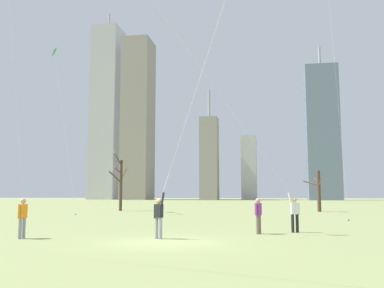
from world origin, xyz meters
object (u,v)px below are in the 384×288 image
(bare_tree_rightmost, at_px, (318,190))
(bystander_strolling_midfield, at_px, (22,216))
(distant_kite_low_near_trees_teal, at_px, (9,2))
(bare_tree_leftmost, at_px, (120,183))
(bystander_far_off_by_trees, at_px, (258,214))
(kite_flyer_midfield_left_orange, at_px, (266,171))
(kite_flyer_foreground_right_blue, at_px, (198,92))
(distant_kite_high_overhead_yellow, at_px, (332,29))
(distant_kite_drifting_left_green, at_px, (55,61))

(bare_tree_rightmost, bearing_deg, bystander_strolling_midfield, -116.65)
(bystander_strolling_midfield, bearing_deg, distant_kite_low_near_trees_teal, 126.62)
(bare_tree_leftmost, bearing_deg, bystander_far_off_by_trees, -58.29)
(distant_kite_low_near_trees_teal, bearing_deg, bare_tree_leftmost, 47.71)
(kite_flyer_midfield_left_orange, bearing_deg, kite_flyer_foreground_right_blue, -116.71)
(kite_flyer_foreground_right_blue, bearing_deg, bare_tree_rightmost, 75.71)
(kite_flyer_midfield_left_orange, distance_m, bystander_far_off_by_trees, 2.15)
(bystander_strolling_midfield, height_order, bare_tree_rightmost, bare_tree_rightmost)
(bystander_strolling_midfield, distance_m, bare_tree_rightmost, 33.71)
(kite_flyer_midfield_left_orange, xyz_separation_m, bare_tree_leftmost, (-15.98, 24.51, 0.20))
(distant_kite_low_near_trees_teal, relative_size, bare_tree_rightmost, 5.54)
(bystander_far_off_by_trees, xyz_separation_m, bare_tree_rightmost, (5.70, 26.34, 1.36))
(distant_kite_high_overhead_yellow, height_order, bare_tree_rightmost, distant_kite_high_overhead_yellow)
(bystander_far_off_by_trees, bearing_deg, distant_kite_high_overhead_yellow, 61.38)
(kite_flyer_midfield_left_orange, relative_size, bare_tree_leftmost, 2.17)
(bystander_strolling_midfield, distance_m, distant_kite_drifting_left_green, 30.68)
(kite_flyer_midfield_left_orange, distance_m, distant_kite_drifting_left_green, 31.93)
(bare_tree_leftmost, bearing_deg, distant_kite_low_near_trees_teal, -132.29)
(kite_flyer_midfield_left_orange, distance_m, bare_tree_leftmost, 29.26)
(bystander_strolling_midfield, bearing_deg, bystander_far_off_by_trees, 21.85)
(bystander_far_off_by_trees, relative_size, bare_tree_leftmost, 0.26)
(distant_kite_drifting_left_green, relative_size, distant_kite_low_near_trees_teal, 0.74)
(bare_tree_leftmost, height_order, bare_tree_rightmost, bare_tree_leftmost)
(bare_tree_leftmost, bearing_deg, bare_tree_rightmost, 3.02)
(kite_flyer_midfield_left_orange, bearing_deg, distant_kite_high_overhead_yellow, 61.47)
(bystander_far_off_by_trees, height_order, distant_kite_low_near_trees_teal, distant_kite_low_near_trees_teal)
(bystander_strolling_midfield, distance_m, distant_kite_low_near_trees_teal, 31.37)
(bare_tree_leftmost, bearing_deg, distant_kite_high_overhead_yellow, -38.12)
(bystander_far_off_by_trees, relative_size, distant_kite_drifting_left_green, 0.09)
(kite_flyer_midfield_left_orange, relative_size, bystander_strolling_midfield, 8.49)
(kite_flyer_foreground_right_blue, height_order, bare_tree_rightmost, kite_flyer_foreground_right_blue)
(bystander_strolling_midfield, relative_size, distant_kite_high_overhead_yellow, 0.10)
(bystander_strolling_midfield, relative_size, bare_tree_leftmost, 0.26)
(bare_tree_leftmost, bearing_deg, kite_flyer_midfield_left_orange, -56.90)
(distant_kite_low_near_trees_teal, height_order, bare_tree_leftmost, distant_kite_low_near_trees_teal)
(distant_kite_high_overhead_yellow, xyz_separation_m, bare_tree_rightmost, (0.74, 17.24, -10.66))
(bare_tree_rightmost, bearing_deg, kite_flyer_foreground_right_blue, -104.29)
(distant_kite_drifting_left_green, relative_size, bare_tree_rightmost, 4.09)
(kite_flyer_midfield_left_orange, bearing_deg, bystander_strolling_midfield, -155.49)
(bystander_far_off_by_trees, xyz_separation_m, bare_tree_leftmost, (-15.58, 25.21, 2.19))
(bare_tree_leftmost, distance_m, bare_tree_rightmost, 21.33)
(distant_kite_high_overhead_yellow, bearing_deg, distant_kite_drifting_left_green, 156.85)
(kite_flyer_foreground_right_blue, height_order, distant_kite_drifting_left_green, kite_flyer_foreground_right_blue)
(distant_kite_drifting_left_green, bearing_deg, kite_flyer_midfield_left_orange, -42.15)
(bare_tree_rightmost, bearing_deg, distant_kite_high_overhead_yellow, -92.46)
(distant_kite_drifting_left_green, xyz_separation_m, bare_tree_leftmost, (5.68, 4.91, -12.68))
(kite_flyer_foreground_right_blue, xyz_separation_m, bare_tree_leftmost, (-13.50, 29.44, -2.56))
(bystander_far_off_by_trees, xyz_separation_m, distant_kite_drifting_left_green, (-21.26, 20.31, 14.88))
(distant_kite_low_near_trees_teal, height_order, distant_kite_high_overhead_yellow, distant_kite_low_near_trees_teal)
(bystander_strolling_midfield, bearing_deg, kite_flyer_foreground_right_blue, -3.58)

